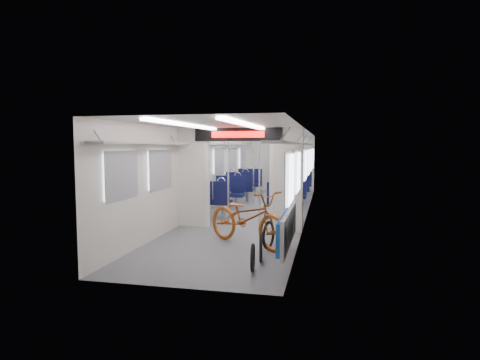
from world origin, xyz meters
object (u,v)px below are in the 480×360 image
(seat_bay_near_right, at_px, (288,195))
(stanchion_far_left, at_px, (254,169))
(bike_hoop_a, at_px, (253,259))
(seat_bay_far_right, at_px, (297,183))
(stanchion_near_left, at_px, (228,177))
(flip_bench, at_px, (288,227))
(seat_bay_far_left, at_px, (245,183))
(bike_hoop_b, at_px, (261,249))
(stanchion_far_right, at_px, (271,170))
(seat_bay_near_left, at_px, (222,194))
(stanchion_near_right, at_px, (259,177))
(bicycle, at_px, (247,218))
(bike_hoop_c, at_px, (268,237))

(seat_bay_near_right, bearing_deg, stanchion_far_left, 129.10)
(bike_hoop_a, height_order, seat_bay_far_right, seat_bay_far_right)
(stanchion_near_left, bearing_deg, flip_bench, -59.36)
(seat_bay_far_left, bearing_deg, bike_hoop_b, -76.58)
(bike_hoop_b, distance_m, stanchion_far_left, 6.41)
(seat_bay_near_right, bearing_deg, bike_hoop_a, -90.41)
(seat_bay_far_left, relative_size, stanchion_far_left, 0.94)
(seat_bay_far_left, bearing_deg, stanchion_far_right, -54.73)
(stanchion_far_left, bearing_deg, flip_bench, -74.68)
(bike_hoop_b, xyz_separation_m, stanchion_near_left, (-1.29, 3.00, 0.94))
(bike_hoop_a, xyz_separation_m, seat_bay_far_right, (0.04, 8.77, 0.36))
(seat_bay_near_right, bearing_deg, seat_bay_far_left, 120.73)
(seat_bay_near_left, bearing_deg, stanchion_near_right, -48.01)
(seat_bay_near_right, bearing_deg, bicycle, -96.91)
(bike_hoop_a, relative_size, seat_bay_near_right, 0.22)
(seat_bay_near_left, bearing_deg, bike_hoop_c, -63.72)
(stanchion_near_right, bearing_deg, seat_bay_far_right, 83.71)
(bike_hoop_b, relative_size, seat_bay_near_left, 0.23)
(seat_bay_near_left, distance_m, stanchion_far_right, 2.03)
(seat_bay_near_right, bearing_deg, flip_bench, -84.75)
(flip_bench, bearing_deg, seat_bay_far_right, 92.95)
(seat_bay_near_left, relative_size, seat_bay_near_right, 1.00)
(seat_bay_far_right, bearing_deg, seat_bay_far_left, -167.62)
(seat_bay_far_left, height_order, stanchion_far_left, stanchion_far_left)
(bike_hoop_a, relative_size, stanchion_near_left, 0.19)
(flip_bench, distance_m, bike_hoop_b, 0.57)
(bike_hoop_b, relative_size, stanchion_far_left, 0.20)
(bike_hoop_a, bearing_deg, stanchion_far_left, 100.20)
(bike_hoop_a, distance_m, stanchion_near_right, 3.87)
(seat_bay_near_right, bearing_deg, bike_hoop_c, -89.94)
(stanchion_near_left, bearing_deg, seat_bay_near_left, 109.65)
(bike_hoop_b, height_order, seat_bay_far_left, seat_bay_far_left)
(seat_bay_near_right, relative_size, stanchion_far_right, 0.88)
(flip_bench, bearing_deg, stanchion_far_right, 100.46)
(bike_hoop_c, relative_size, seat_bay_near_right, 0.26)
(stanchion_far_left, bearing_deg, seat_bay_near_right, -50.90)
(stanchion_far_right, bearing_deg, stanchion_far_left, 174.50)
(flip_bench, distance_m, stanchion_far_right, 6.18)
(bicycle, height_order, stanchion_far_left, stanchion_far_left)
(bike_hoop_b, relative_size, stanchion_far_right, 0.20)
(flip_bench, height_order, bike_hoop_a, flip_bench)
(seat_bay_near_left, bearing_deg, seat_bay_near_right, 1.56)
(stanchion_near_left, distance_m, stanchion_far_right, 3.22)
(flip_bench, xyz_separation_m, bike_hoop_b, (-0.42, -0.11, -0.37))
(flip_bench, xyz_separation_m, bike_hoop_c, (-0.41, 0.71, -0.34))
(seat_bay_near_right, relative_size, seat_bay_far_left, 0.94)
(stanchion_far_left, height_order, stanchion_far_right, same)
(bicycle, height_order, stanchion_far_right, stanchion_far_right)
(bicycle, relative_size, stanchion_near_left, 0.88)
(flip_bench, distance_m, stanchion_near_left, 3.40)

